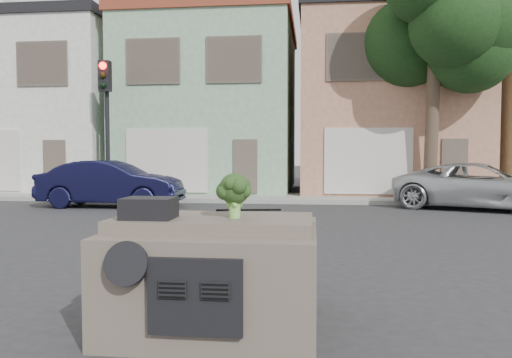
% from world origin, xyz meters
% --- Properties ---
extents(ground_plane, '(120.00, 120.00, 0.00)m').
position_xyz_m(ground_plane, '(0.00, 0.00, 0.00)').
color(ground_plane, '#303033').
rests_on(ground_plane, ground).
extents(sidewalk, '(40.00, 3.00, 0.15)m').
position_xyz_m(sidewalk, '(0.00, 10.50, 0.07)').
color(sidewalk, gray).
rests_on(sidewalk, ground).
extents(townhouse_white, '(7.20, 8.20, 7.55)m').
position_xyz_m(townhouse_white, '(-11.00, 14.50, 3.77)').
color(townhouse_white, silver).
rests_on(townhouse_white, ground).
extents(townhouse_mint, '(7.20, 8.20, 7.55)m').
position_xyz_m(townhouse_mint, '(-3.50, 14.50, 3.77)').
color(townhouse_mint, '#88B28E').
rests_on(townhouse_mint, ground).
extents(townhouse_tan, '(7.20, 8.20, 7.55)m').
position_xyz_m(townhouse_tan, '(4.00, 14.50, 3.77)').
color(townhouse_tan, tan).
rests_on(townhouse_tan, ground).
extents(navy_sedan, '(4.57, 1.64, 1.50)m').
position_xyz_m(navy_sedan, '(-5.50, 7.49, 0.00)').
color(navy_sedan, black).
rests_on(navy_sedan, ground).
extents(silver_pickup, '(5.71, 4.20, 1.44)m').
position_xyz_m(silver_pickup, '(6.13, 8.11, 0.00)').
color(silver_pickup, silver).
rests_on(silver_pickup, ground).
extents(traffic_signal, '(0.40, 0.40, 5.10)m').
position_xyz_m(traffic_signal, '(-6.50, 9.50, 2.55)').
color(traffic_signal, black).
rests_on(traffic_signal, ground).
extents(tree_near, '(4.40, 4.00, 8.50)m').
position_xyz_m(tree_near, '(5.00, 9.80, 4.25)').
color(tree_near, '#173514').
rests_on(tree_near, ground).
extents(car_dashboard, '(2.00, 1.80, 1.12)m').
position_xyz_m(car_dashboard, '(0.00, -3.00, 0.56)').
color(car_dashboard, '#65594D').
rests_on(car_dashboard, ground).
extents(instrument_hump, '(0.48, 0.38, 0.20)m').
position_xyz_m(instrument_hump, '(-0.58, -3.35, 1.22)').
color(instrument_hump, black).
rests_on(instrument_hump, car_dashboard).
extents(wiper_arm, '(0.69, 0.15, 0.02)m').
position_xyz_m(wiper_arm, '(0.28, -2.62, 1.13)').
color(wiper_arm, black).
rests_on(wiper_arm, car_dashboard).
extents(broccoli, '(0.45, 0.45, 0.44)m').
position_xyz_m(broccoli, '(0.22, -3.21, 1.34)').
color(broccoli, '#213916').
rests_on(broccoli, car_dashboard).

